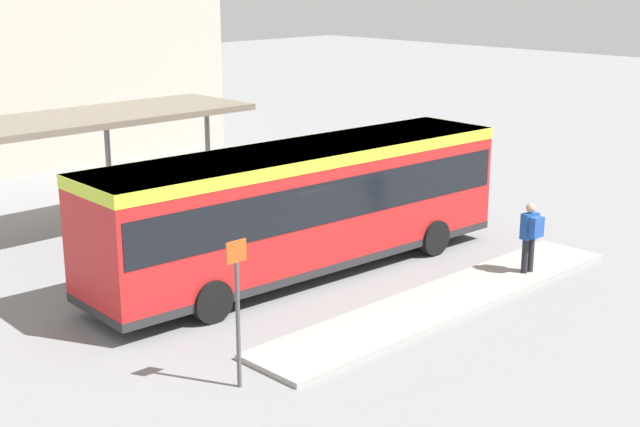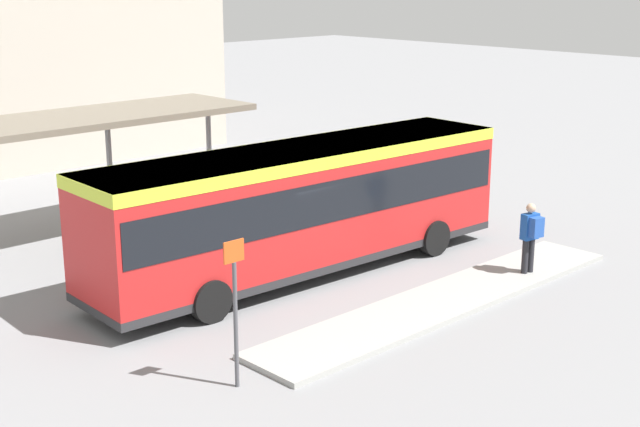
{
  "view_description": "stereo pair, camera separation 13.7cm",
  "coord_description": "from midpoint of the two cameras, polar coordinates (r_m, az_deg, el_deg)",
  "views": [
    {
      "loc": [
        -14.44,
        -15.58,
        7.37
      ],
      "look_at": [
        0.58,
        0.0,
        1.44
      ],
      "focal_mm": 50.0,
      "sensor_mm": 36.0,
      "label": 1
    },
    {
      "loc": [
        -14.34,
        -15.67,
        7.37
      ],
      "look_at": [
        0.58,
        0.0,
        1.44
      ],
      "focal_mm": 50.0,
      "sensor_mm": 36.0,
      "label": 2
    }
  ],
  "objects": [
    {
      "name": "bicycle_white",
      "position": [
        30.8,
        5.56,
        2.08
      ],
      "size": [
        0.48,
        1.63,
        0.71
      ],
      "rotation": [
        0.0,
        0.0,
        1.71
      ],
      "color": "black",
      "rests_on": "ground_plane"
    },
    {
      "name": "city_bus",
      "position": [
        21.95,
        -1.25,
        0.81
      ],
      "size": [
        11.67,
        2.99,
        3.21
      ],
      "rotation": [
        0.0,
        0.0,
        -0.05
      ],
      "color": "red",
      "rests_on": "ground_plane"
    },
    {
      "name": "platform_sign",
      "position": [
        16.06,
        -5.54,
        -5.98
      ],
      "size": [
        0.44,
        0.08,
        2.8
      ],
      "color": "#4C4C51",
      "rests_on": "ground_plane"
    },
    {
      "name": "ground_plane",
      "position": [
        22.49,
        -1.24,
        -3.82
      ],
      "size": [
        120.0,
        120.0,
        0.0
      ],
      "primitive_type": "plane",
      "color": "gray"
    },
    {
      "name": "potted_planter_near_shelter",
      "position": [
        24.41,
        -9.34,
        -0.98
      ],
      "size": [
        0.81,
        0.81,
        1.17
      ],
      "color": "slate",
      "rests_on": "ground_plane"
    },
    {
      "name": "station_shelter",
      "position": [
        26.0,
        -13.7,
        5.91
      ],
      "size": [
        8.31,
        3.24,
        3.49
      ],
      "color": "#706656",
      "rests_on": "ground_plane"
    },
    {
      "name": "pedestrian_waiting",
      "position": [
        22.43,
        13.16,
        -1.24
      ],
      "size": [
        0.47,
        0.51,
        1.77
      ],
      "rotation": [
        0.0,
        0.0,
        1.37
      ],
      "color": "#232328",
      "rests_on": "curb_island"
    },
    {
      "name": "bicycle_green",
      "position": [
        30.24,
        6.46,
        1.76
      ],
      "size": [
        0.48,
        1.53,
        0.66
      ],
      "rotation": [
        0.0,
        0.0,
        1.51
      ],
      "color": "black",
      "rests_on": "ground_plane"
    },
    {
      "name": "curb_island",
      "position": [
        20.74,
        7.86,
        -5.47
      ],
      "size": [
        10.94,
        1.8,
        0.12
      ],
      "color": "#9E9E99",
      "rests_on": "ground_plane"
    }
  ]
}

